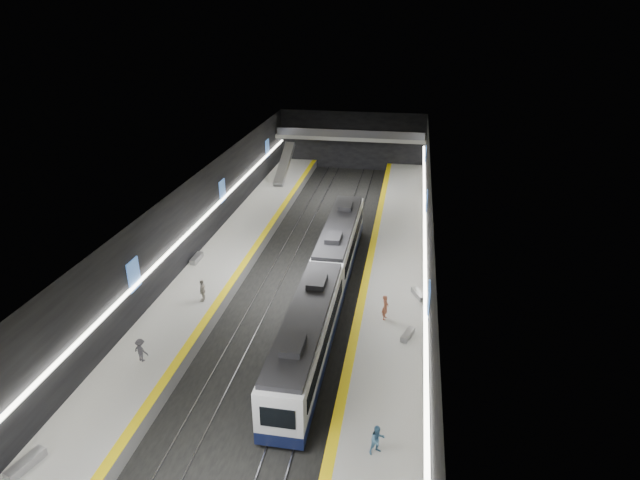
% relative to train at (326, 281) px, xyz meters
% --- Properties ---
extents(ground, '(70.00, 70.00, 0.00)m').
position_rel_train_xyz_m(ground, '(-2.50, 2.41, -2.20)').
color(ground, black).
rests_on(ground, ground).
extents(ceiling, '(20.00, 70.00, 0.04)m').
position_rel_train_xyz_m(ceiling, '(-2.50, 2.41, 5.80)').
color(ceiling, beige).
rests_on(ceiling, wall_left).
extents(wall_left, '(0.04, 70.00, 8.00)m').
position_rel_train_xyz_m(wall_left, '(-12.50, 2.41, 1.80)').
color(wall_left, black).
rests_on(wall_left, ground).
extents(wall_right, '(0.04, 70.00, 8.00)m').
position_rel_train_xyz_m(wall_right, '(7.50, 2.41, 1.80)').
color(wall_right, black).
rests_on(wall_right, ground).
extents(wall_back, '(20.00, 0.04, 8.00)m').
position_rel_train_xyz_m(wall_back, '(-2.50, 37.41, 1.80)').
color(wall_back, black).
rests_on(wall_back, ground).
extents(platform_left, '(5.00, 70.00, 1.00)m').
position_rel_train_xyz_m(platform_left, '(-10.00, 2.41, -1.70)').
color(platform_left, slate).
rests_on(platform_left, ground).
extents(tile_surface_left, '(5.00, 70.00, 0.02)m').
position_rel_train_xyz_m(tile_surface_left, '(-10.00, 2.41, -1.19)').
color(tile_surface_left, '#B4B4AF').
rests_on(tile_surface_left, platform_left).
extents(tactile_strip_left, '(0.60, 70.00, 0.02)m').
position_rel_train_xyz_m(tactile_strip_left, '(-7.80, 2.41, -1.18)').
color(tactile_strip_left, yellow).
rests_on(tactile_strip_left, platform_left).
extents(platform_right, '(5.00, 70.00, 1.00)m').
position_rel_train_xyz_m(platform_right, '(5.00, 2.41, -1.70)').
color(platform_right, slate).
rests_on(platform_right, ground).
extents(tile_surface_right, '(5.00, 70.00, 0.02)m').
position_rel_train_xyz_m(tile_surface_right, '(5.00, 2.41, -1.19)').
color(tile_surface_right, '#B4B4AF').
rests_on(tile_surface_right, platform_right).
extents(tactile_strip_right, '(0.60, 70.00, 0.02)m').
position_rel_train_xyz_m(tactile_strip_right, '(2.80, 2.41, -1.18)').
color(tactile_strip_right, yellow).
rests_on(tactile_strip_right, platform_right).
extents(rails, '(6.52, 70.00, 0.12)m').
position_rel_train_xyz_m(rails, '(-2.50, 2.41, -2.14)').
color(rails, gray).
rests_on(rails, ground).
extents(train, '(2.69, 30.04, 3.60)m').
position_rel_train_xyz_m(train, '(0.00, 0.00, 0.00)').
color(train, '#10183D').
rests_on(train, ground).
extents(ad_posters, '(19.94, 53.50, 2.20)m').
position_rel_train_xyz_m(ad_posters, '(-2.50, 3.41, 2.30)').
color(ad_posters, '#3B66B1').
rests_on(ad_posters, wall_left).
extents(cove_light_left, '(0.25, 68.60, 0.12)m').
position_rel_train_xyz_m(cove_light_left, '(-12.30, 2.41, 1.60)').
color(cove_light_left, white).
rests_on(cove_light_left, wall_left).
extents(cove_light_right, '(0.25, 68.60, 0.12)m').
position_rel_train_xyz_m(cove_light_right, '(7.30, 2.41, 1.60)').
color(cove_light_right, white).
rests_on(cove_light_right, wall_right).
extents(mezzanine_bridge, '(20.00, 3.00, 1.50)m').
position_rel_train_xyz_m(mezzanine_bridge, '(-2.50, 35.33, 2.84)').
color(mezzanine_bridge, gray).
rests_on(mezzanine_bridge, wall_left).
extents(escalator, '(1.20, 7.50, 3.92)m').
position_rel_train_xyz_m(escalator, '(-10.00, 28.41, 0.70)').
color(escalator, '#99999E').
rests_on(escalator, platform_left).
extents(bench_left_near, '(1.04, 2.08, 0.49)m').
position_rel_train_xyz_m(bench_left_near, '(-11.52, -18.96, -0.95)').
color(bench_left_near, '#99999E').
rests_on(bench_left_near, platform_left).
extents(bench_left_far, '(0.53, 1.92, 0.47)m').
position_rel_train_xyz_m(bench_left_far, '(-12.00, 3.87, -0.96)').
color(bench_left_far, '#99999E').
rests_on(bench_left_far, platform_left).
extents(bench_right_near, '(0.97, 1.69, 0.40)m').
position_rel_train_xyz_m(bench_right_near, '(6.33, -4.66, -1.00)').
color(bench_right_near, '#99999E').
rests_on(bench_right_near, platform_right).
extents(bench_right_far, '(1.16, 1.80, 0.43)m').
position_rel_train_xyz_m(bench_right_far, '(7.00, 0.91, -0.98)').
color(bench_right_far, '#99999E').
rests_on(bench_right_far, platform_right).
extents(passenger_right_a, '(0.53, 0.73, 1.84)m').
position_rel_train_xyz_m(passenger_right_a, '(4.67, -2.63, -0.28)').
color(passenger_right_a, '#B25E42').
rests_on(passenger_right_a, platform_right).
extents(passenger_right_b, '(1.01, 0.95, 1.64)m').
position_rel_train_xyz_m(passenger_right_b, '(5.07, -15.09, -0.38)').
color(passenger_right_b, '#548AB7').
rests_on(passenger_right_b, platform_right).
extents(passenger_left_a, '(0.53, 1.07, 1.76)m').
position_rel_train_xyz_m(passenger_left_a, '(-8.93, -2.47, -0.32)').
color(passenger_left_a, beige).
rests_on(passenger_left_a, platform_left).
extents(passenger_left_b, '(1.13, 0.83, 1.57)m').
position_rel_train_xyz_m(passenger_left_b, '(-9.99, -10.13, -0.41)').
color(passenger_left_b, '#46444D').
rests_on(passenger_left_b, platform_left).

